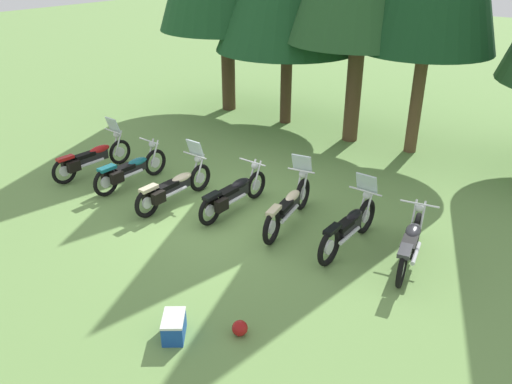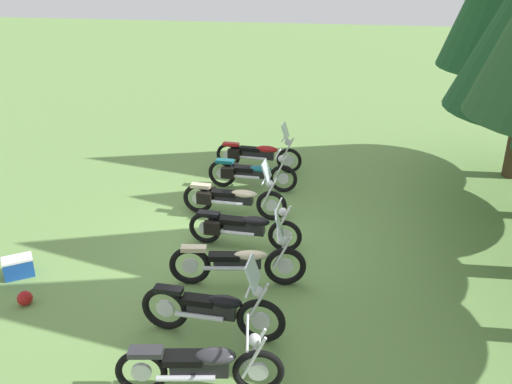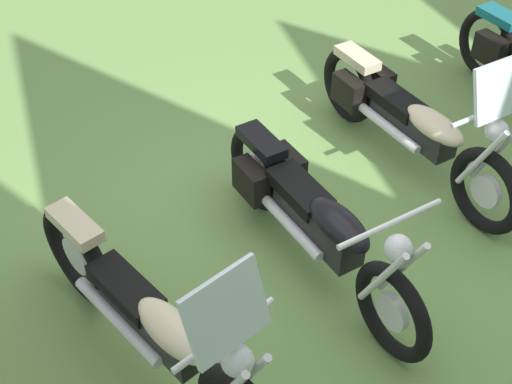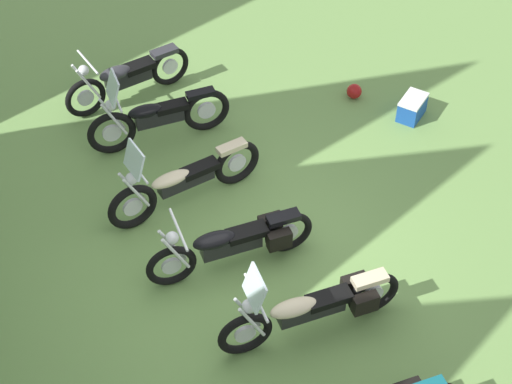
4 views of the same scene
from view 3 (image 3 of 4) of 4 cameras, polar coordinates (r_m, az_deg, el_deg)
ground_plane at (r=5.15m, az=4.00°, el=-4.76°), size 80.00×80.00×0.00m
motorcycle_2 at (r=5.76m, az=12.54°, el=5.77°), size 0.73×2.38×1.35m
motorcycle_3 at (r=4.76m, az=4.73°, el=-2.16°), size 0.74×2.30×0.99m
motorcycle_4 at (r=4.14m, az=-8.48°, el=-10.71°), size 0.69×2.39×1.38m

